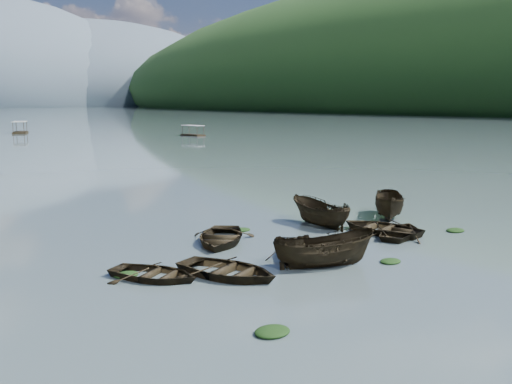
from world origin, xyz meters
TOP-DOWN VIEW (x-y plane):
  - ground_plane at (0.00, 0.00)m, footprint 2400.00×2400.00m
  - haze_mtn_d at (320.00, 900.00)m, footprint 520.00×520.00m
  - rowboat_0 at (-6.69, 4.95)m, footprint 4.70×5.45m
  - rowboat_1 at (-1.86, 5.82)m, footprint 5.47×5.42m
  - rowboat_2 at (-2.52, 3.62)m, footprint 4.98×3.36m
  - rowboat_3 at (4.52, 6.53)m, footprint 4.18×5.21m
  - rowboat_4 at (4.83, 5.42)m, footprint 4.84×4.27m
  - rowboat_5 at (8.08, 8.96)m, footprint 4.78×4.55m
  - rowboat_6 at (-9.27, 6.48)m, footprint 4.40×4.78m
  - rowboat_7 at (-3.85, 9.88)m, footprint 5.62×5.76m
  - rowboat_8 at (3.01, 9.84)m, footprint 1.97×4.69m
  - weed_clump_0 at (-8.83, -0.75)m, footprint 1.20×0.98m
  - weed_clump_1 at (1.32, 5.22)m, footprint 0.91×0.73m
  - weed_clump_2 at (0.35, 2.32)m, footprint 1.03×0.82m
  - weed_clump_3 at (1.43, 5.19)m, footprint 0.78×0.66m
  - weed_clump_4 at (8.09, 4.27)m, footprint 1.12×0.89m
  - weed_clump_5 at (-10.04, 7.53)m, footprint 1.06×0.85m
  - weed_clump_6 at (-1.32, 11.52)m, footprint 0.97×0.81m
  - weed_clump_7 at (5.77, 8.26)m, footprint 1.17×0.94m
  - pontoon_centre at (14.66, 120.49)m, footprint 4.95×7.21m
  - pontoon_right at (40.99, 89.24)m, footprint 3.16×5.77m

SIDE VIEW (x-z plane):
  - ground_plane at x=0.00m, z-range 0.00..0.00m
  - haze_mtn_d at x=320.00m, z-range -110.00..110.00m
  - rowboat_0 at x=-6.69m, z-range -0.47..0.47m
  - rowboat_1 at x=-1.86m, z-range -0.47..0.47m
  - rowboat_2 at x=-2.52m, z-range -0.90..0.90m
  - rowboat_3 at x=4.52m, z-range -0.48..0.48m
  - rowboat_4 at x=4.83m, z-range -0.42..0.42m
  - rowboat_5 at x=8.08m, z-range -0.93..0.93m
  - rowboat_6 at x=-9.27m, z-range -0.40..0.40m
  - rowboat_7 at x=-3.85m, z-range -0.49..0.49m
  - rowboat_8 at x=3.01m, z-range -0.89..0.89m
  - weed_clump_0 at x=-8.83m, z-range -0.13..0.13m
  - weed_clump_1 at x=1.32m, z-range -0.10..0.10m
  - weed_clump_2 at x=0.35m, z-range -0.11..0.11m
  - weed_clump_3 at x=1.43m, z-range -0.09..0.09m
  - weed_clump_4 at x=8.09m, z-range -0.12..0.12m
  - weed_clump_5 at x=-10.04m, z-range -0.11..0.11m
  - weed_clump_6 at x=-1.32m, z-range -0.10..0.10m
  - weed_clump_7 at x=5.77m, z-range -0.13..0.13m
  - pontoon_centre at x=14.66m, z-range -1.28..1.28m
  - pontoon_right at x=40.99m, z-range -1.05..1.05m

